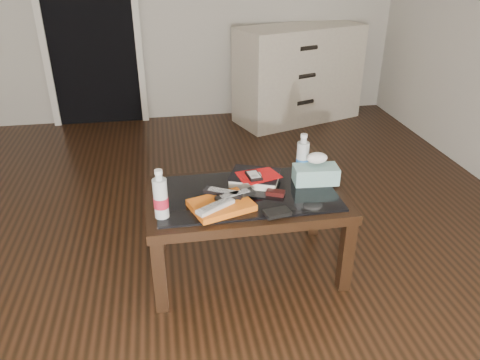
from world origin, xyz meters
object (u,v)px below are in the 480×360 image
(dresser, at_px, (298,74))
(water_bottle_left, at_px, (160,194))
(coffee_table, at_px, (246,204))
(tissue_box, at_px, (316,174))
(water_bottle_right, at_px, (303,155))
(textbook, at_px, (255,178))

(dresser, distance_m, water_bottle_left, 2.80)
(coffee_table, relative_size, tissue_box, 4.35)
(tissue_box, bearing_deg, water_bottle_right, 121.10)
(dresser, height_order, textbook, dresser)
(water_bottle_left, height_order, water_bottle_right, same)
(water_bottle_left, distance_m, tissue_box, 0.84)
(dresser, height_order, tissue_box, dresser)
(dresser, distance_m, tissue_box, 2.30)
(water_bottle_left, bearing_deg, textbook, 28.71)
(dresser, distance_m, textbook, 2.34)
(tissue_box, bearing_deg, dresser, 80.26)
(textbook, bearing_deg, tissue_box, 11.25)
(coffee_table, distance_m, tissue_box, 0.40)
(coffee_table, height_order, tissue_box, tissue_box)
(water_bottle_right, bearing_deg, water_bottle_left, -158.16)
(coffee_table, relative_size, dresser, 0.77)
(dresser, relative_size, tissue_box, 5.64)
(coffee_table, height_order, textbook, textbook)
(textbook, distance_m, water_bottle_left, 0.57)
(water_bottle_right, relative_size, tissue_box, 1.03)
(textbook, bearing_deg, water_bottle_right, 29.18)
(coffee_table, distance_m, water_bottle_left, 0.49)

